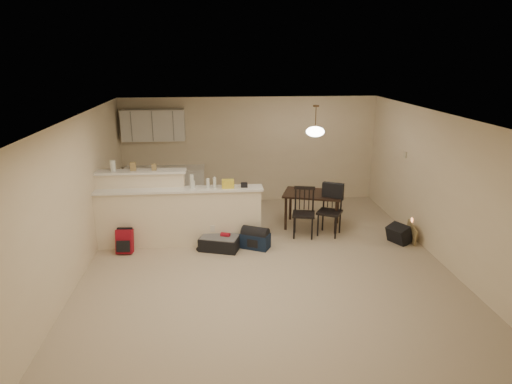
{
  "coord_description": "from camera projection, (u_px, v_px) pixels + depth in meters",
  "views": [
    {
      "loc": [
        -0.79,
        -7.14,
        3.42
      ],
      "look_at": [
        -0.1,
        0.7,
        1.05
      ],
      "focal_mm": 32.0,
      "sensor_mm": 36.0,
      "label": 1
    }
  ],
  "objects": [
    {
      "name": "pendant_lamp",
      "position": [
        315.0,
        131.0,
        8.92
      ],
      "size": [
        0.36,
        0.36,
        0.62
      ],
      "color": "brown",
      "rests_on": "room"
    },
    {
      "name": "cardboard_sheet",
      "position": [
        411.0,
        233.0,
        8.63
      ],
      "size": [
        0.04,
        0.47,
        0.36
      ],
      "primitive_type": "cube",
      "rotation": [
        0.0,
        0.0,
        1.53
      ],
      "color": "#9A814F",
      "rests_on": "ground"
    },
    {
      "name": "dining_table",
      "position": [
        313.0,
        197.0,
        9.31
      ],
      "size": [
        1.34,
        1.09,
        0.72
      ],
      "rotation": [
        0.0,
        0.0,
        -0.31
      ],
      "color": "black",
      "rests_on": "ground"
    },
    {
      "name": "cereal_box",
      "position": [
        133.0,
        166.0,
        8.31
      ],
      "size": [
        0.1,
        0.07,
        0.16
      ],
      "primitive_type": "cube",
      "color": "#9A814F",
      "rests_on": "breakfast_bar"
    },
    {
      "name": "black_daypack",
      "position": [
        399.0,
        234.0,
        8.61
      ],
      "size": [
        0.42,
        0.46,
        0.34
      ],
      "primitive_type": "cube",
      "rotation": [
        0.0,
        0.0,
        2.05
      ],
      "color": "black",
      "rests_on": "ground"
    },
    {
      "name": "breakfast_bar",
      "position": [
        166.0,
        213.0,
        8.47
      ],
      "size": [
        3.08,
        0.58,
        1.39
      ],
      "color": "#F4E5C6",
      "rests_on": "ground"
    },
    {
      "name": "dining_chair_far",
      "position": [
        330.0,
        211.0,
        8.91
      ],
      "size": [
        0.58,
        0.57,
        0.99
      ],
      "primitive_type": null,
      "rotation": [
        0.0,
        0.0,
        -0.51
      ],
      "color": "black",
      "rests_on": "ground"
    },
    {
      "name": "bottle_a",
      "position": [
        192.0,
        181.0,
        8.26
      ],
      "size": [
        0.07,
        0.07,
        0.26
      ],
      "primitive_type": "cylinder",
      "color": "silver",
      "rests_on": "breakfast_bar"
    },
    {
      "name": "room",
      "position": [
        266.0,
        192.0,
        7.5
      ],
      "size": [
        7.0,
        7.02,
        2.5
      ],
      "color": "#C0AE94",
      "rests_on": "ground"
    },
    {
      "name": "extra_item_x",
      "position": [
        215.0,
        183.0,
        8.31
      ],
      "size": [
        0.06,
        0.06,
        0.2
      ],
      "primitive_type": "cylinder",
      "color": "silver",
      "rests_on": "breakfast_bar"
    },
    {
      "name": "kitchen_counter",
      "position": [
        165.0,
        188.0,
        10.6
      ],
      "size": [
        1.8,
        0.6,
        0.9
      ],
      "primitive_type": "cube",
      "color": "white",
      "rests_on": "ground"
    },
    {
      "name": "bottle_b",
      "position": [
        208.0,
        183.0,
        8.3
      ],
      "size": [
        0.06,
        0.06,
        0.18
      ],
      "primitive_type": "cylinder",
      "color": "silver",
      "rests_on": "breakfast_bar"
    },
    {
      "name": "navy_duffel",
      "position": [
        255.0,
        241.0,
        8.39
      ],
      "size": [
        0.59,
        0.48,
        0.28
      ],
      "primitive_type": "cube",
      "rotation": [
        0.0,
        0.0,
        -0.47
      ],
      "color": "#122039",
      "rests_on": "ground"
    },
    {
      "name": "extra_item_y",
      "position": [
        193.0,
        184.0,
        8.28
      ],
      "size": [
        0.06,
        0.06,
        0.15
      ],
      "primitive_type": "cylinder",
      "color": "silver",
      "rests_on": "breakfast_bar"
    },
    {
      "name": "suitcase",
      "position": [
        220.0,
        243.0,
        8.34
      ],
      "size": [
        0.8,
        0.64,
        0.23
      ],
      "primitive_type": "cube",
      "rotation": [
        0.0,
        0.0,
        -0.31
      ],
      "color": "black",
      "rests_on": "ground"
    },
    {
      "name": "small_box",
      "position": [
        154.0,
        167.0,
        8.35
      ],
      "size": [
        0.08,
        0.06,
        0.12
      ],
      "primitive_type": "cube",
      "color": "#9A814F",
      "rests_on": "breakfast_bar"
    },
    {
      "name": "thermostat",
      "position": [
        405.0,
        155.0,
        9.16
      ],
      "size": [
        0.02,
        0.12,
        0.12
      ],
      "primitive_type": "cube",
      "color": "beige",
      "rests_on": "room"
    },
    {
      "name": "dining_chair_near",
      "position": [
        304.0,
        213.0,
        8.83
      ],
      "size": [
        0.5,
        0.49,
        0.97
      ],
      "primitive_type": null,
      "rotation": [
        0.0,
        0.0,
        -0.22
      ],
      "color": "black",
      "rests_on": "ground"
    },
    {
      "name": "jar",
      "position": [
        113.0,
        166.0,
        8.27
      ],
      "size": [
        0.1,
        0.1,
        0.2
      ],
      "primitive_type": "cylinder",
      "color": "silver",
      "rests_on": "breakfast_bar"
    },
    {
      "name": "pouch",
      "position": [
        244.0,
        185.0,
        8.37
      ],
      "size": [
        0.12,
        0.1,
        0.08
      ],
      "primitive_type": "cube",
      "color": "#9A814F",
      "rests_on": "breakfast_bar"
    },
    {
      "name": "bag_lump",
      "position": [
        228.0,
        184.0,
        8.33
      ],
      "size": [
        0.22,
        0.18,
        0.14
      ],
      "primitive_type": "cube",
      "color": "#9A814F",
      "rests_on": "breakfast_bar"
    },
    {
      "name": "red_backpack",
      "position": [
        125.0,
        241.0,
        8.17
      ],
      "size": [
        0.3,
        0.2,
        0.43
      ],
      "primitive_type": "cube",
      "rotation": [
        0.0,
        0.0,
        -0.07
      ],
      "color": "maroon",
      "rests_on": "ground"
    },
    {
      "name": "upper_cabinets",
      "position": [
        153.0,
        125.0,
        10.29
      ],
      "size": [
        1.4,
        0.34,
        0.7
      ],
      "primitive_type": "cube",
      "color": "white",
      "rests_on": "room"
    }
  ]
}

